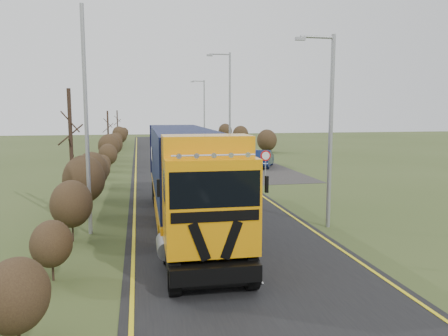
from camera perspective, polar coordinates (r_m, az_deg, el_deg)
name	(u,v)px	position (r m, az deg, el deg)	size (l,w,h in m)	color
ground	(225,233)	(18.24, 0.13, -8.50)	(160.00, 160.00, 0.00)	#39491F
road	(194,190)	(27.87, -3.90, -2.92)	(8.00, 120.00, 0.02)	black
layby	(253,168)	(38.83, 3.77, 0.02)	(6.00, 18.00, 0.02)	#292725
lane_markings	(195,191)	(27.57, -3.82, -2.99)	(7.52, 116.00, 0.01)	yellow
hedgerow	(92,172)	(25.45, -16.83, -0.54)	(2.24, 102.04, 6.05)	black
lorry	(185,171)	(18.77, -5.08, -0.43)	(3.01, 15.51, 4.32)	black
car_red_hatchback	(238,161)	(38.86, 1.82, 0.88)	(1.37, 3.42, 1.16)	#A80822
car_blue_sedan	(262,158)	(39.51, 5.02, 1.25)	(1.64, 4.70, 1.55)	#0B183D
streetlight_near	(329,124)	(19.06, 13.53, 5.61)	(1.74, 0.18, 8.16)	gray
streetlight_mid	(228,105)	(38.91, 0.56, 8.29)	(2.14, 0.20, 10.09)	gray
streetlight_far	(203,110)	(61.87, -2.70, 7.55)	(1.98, 0.19, 9.33)	gray
left_pole	(86,122)	(18.31, -17.55, 5.71)	(0.16, 0.16, 9.14)	gray
speed_sign	(266,162)	(28.52, 5.45, 0.84)	(0.68, 0.10, 2.48)	gray
warning_board	(225,151)	(42.71, 0.08, 2.20)	(0.71, 0.11, 1.85)	gray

